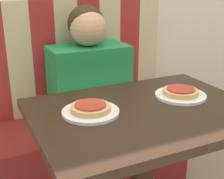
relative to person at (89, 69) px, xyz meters
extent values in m
cube|color=maroon|center=(0.00, 0.00, -0.54)|extent=(1.08, 0.49, 0.49)
cube|color=tan|center=(-0.34, 0.20, 0.03)|extent=(0.13, 0.09, 0.65)
cube|color=maroon|center=(-0.20, 0.20, 0.03)|extent=(0.13, 0.09, 0.65)
cube|color=tan|center=(-0.07, 0.20, 0.03)|extent=(0.13, 0.09, 0.65)
cube|color=maroon|center=(0.07, 0.20, 0.03)|extent=(0.13, 0.09, 0.65)
cube|color=tan|center=(0.20, 0.20, 0.03)|extent=(0.13, 0.09, 0.65)
cube|color=maroon|center=(0.34, 0.20, 0.03)|extent=(0.13, 0.09, 0.65)
cube|color=tan|center=(0.47, 0.20, 0.03)|extent=(0.13, 0.09, 0.65)
cube|color=black|center=(0.00, -0.60, -0.03)|extent=(0.86, 0.64, 0.03)
cube|color=#1E8447|center=(0.00, 0.00, -0.08)|extent=(0.43, 0.23, 0.42)
sphere|color=tan|center=(0.00, 0.00, 0.22)|extent=(0.19, 0.19, 0.19)
sphere|color=#382819|center=(0.00, 0.02, 0.24)|extent=(0.20, 0.20, 0.20)
cylinder|color=white|center=(-0.21, -0.55, 0.00)|extent=(0.22, 0.22, 0.01)
cylinder|color=white|center=(0.21, -0.55, 0.00)|extent=(0.22, 0.22, 0.01)
cylinder|color=tan|center=(-0.21, -0.55, 0.01)|extent=(0.15, 0.15, 0.02)
cylinder|color=#B73823|center=(-0.21, -0.55, 0.02)|extent=(0.12, 0.12, 0.01)
cylinder|color=tan|center=(0.21, -0.55, 0.01)|extent=(0.15, 0.15, 0.02)
cylinder|color=#B73823|center=(0.21, -0.55, 0.02)|extent=(0.12, 0.12, 0.01)
camera|label=1|loc=(-0.59, -1.55, 0.46)|focal=50.00mm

